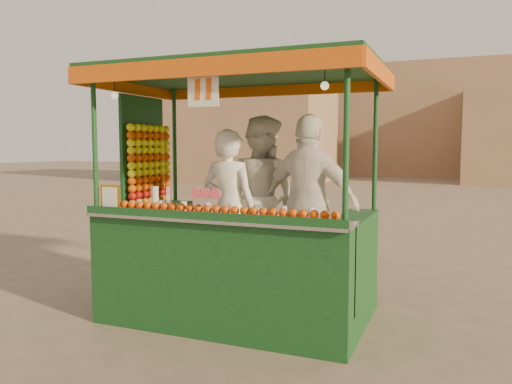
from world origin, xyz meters
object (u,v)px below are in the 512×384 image
at_px(juice_cart, 230,239).
at_px(vendor_right, 310,203).
at_px(vendor_left, 229,209).
at_px(vendor_middle, 262,198).

height_order(juice_cart, vendor_right, juice_cart).
distance_m(juice_cart, vendor_left, 0.33).
bearing_deg(vendor_left, vendor_middle, -106.65).
distance_m(vendor_left, vendor_middle, 0.54).
bearing_deg(juice_cart, vendor_left, 120.57).
height_order(vendor_middle, vendor_right, vendor_middle).
bearing_deg(vendor_right, vendor_left, 24.16).
relative_size(vendor_middle, vendor_right, 1.00).
bearing_deg(juice_cart, vendor_right, 18.21).
distance_m(vendor_middle, vendor_right, 0.74).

